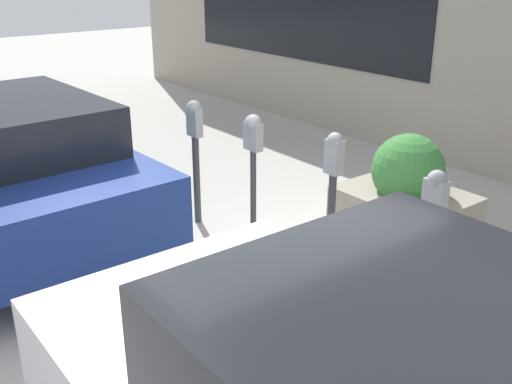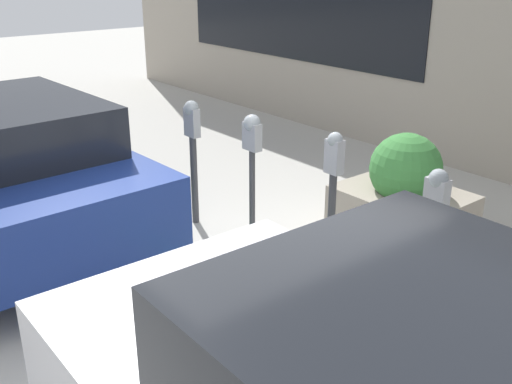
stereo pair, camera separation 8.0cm
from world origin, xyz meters
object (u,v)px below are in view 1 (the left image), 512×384
planter_box (405,197)px  parked_car_middle (7,166)px  parking_meter_fourth (195,140)px  parking_meter_middle (253,153)px  parking_meter_nearest (429,244)px  parking_meter_second (332,193)px

planter_box → parked_car_middle: (2.57, 3.23, 0.34)m
parking_meter_fourth → planter_box: (-1.67, -1.50, -0.50)m
parking_meter_middle → planter_box: 1.76m
planter_box → parking_meter_fourth: bearing=42.0°
parking_meter_fourth → parking_meter_nearest: bearing=179.1°
parking_meter_second → parking_meter_middle: size_ratio=1.04×
parking_meter_nearest → planter_box: (1.40, -1.55, -0.48)m
planter_box → parking_meter_second: bearing=105.4°
parking_meter_nearest → parking_meter_middle: bearing=-0.8°
parking_meter_fourth → planter_box: bearing=-138.0°
parking_meter_nearest → parking_meter_fourth: 3.07m
parking_meter_nearest → parked_car_middle: size_ratio=0.36×
parking_meter_nearest → parking_meter_second: (0.98, -0.03, 0.07)m
parking_meter_fourth → parked_car_middle: 1.95m
parking_meter_fourth → planter_box: 2.30m
parking_meter_nearest → planter_box: bearing=-47.9°
parking_meter_second → parked_car_middle: size_ratio=0.37×
parked_car_middle → parking_meter_middle: bearing=-140.4°
parking_meter_second → parked_car_middle: 3.44m
parking_meter_middle → parking_meter_fourth: 1.05m
parking_meter_second → parking_meter_middle: (1.05, -0.00, 0.08)m
parking_meter_fourth → parked_car_middle: (0.90, 1.73, -0.17)m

